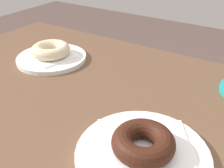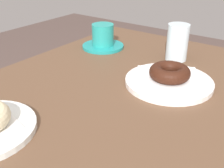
{
  "view_description": "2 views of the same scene",
  "coord_description": "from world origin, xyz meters",
  "px_view_note": "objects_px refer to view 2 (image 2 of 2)",
  "views": [
    {
      "loc": [
        0.29,
        -0.33,
        1.05
      ],
      "look_at": [
        0.03,
        0.07,
        0.76
      ],
      "focal_mm": 41.44,
      "sensor_mm": 36.0,
      "label": 1
    },
    {
      "loc": [
        -0.43,
        -0.3,
        1.04
      ],
      "look_at": [
        0.03,
        0.04,
        0.75
      ],
      "focal_mm": 44.14,
      "sensor_mm": 36.0,
      "label": 2
    }
  ],
  "objects_px": {
    "plate_chocolate_ring": "(169,82)",
    "water_glass": "(177,42)",
    "donut_chocolate_ring": "(170,72)",
    "coffee_cup": "(103,38)"
  },
  "relations": [
    {
      "from": "donut_chocolate_ring",
      "to": "water_glass",
      "type": "height_order",
      "value": "water_glass"
    },
    {
      "from": "donut_chocolate_ring",
      "to": "water_glass",
      "type": "distance_m",
      "value": 0.18
    },
    {
      "from": "donut_chocolate_ring",
      "to": "water_glass",
      "type": "xyz_separation_m",
      "value": [
        0.17,
        0.06,
        0.02
      ]
    },
    {
      "from": "donut_chocolate_ring",
      "to": "coffee_cup",
      "type": "height_order",
      "value": "coffee_cup"
    },
    {
      "from": "donut_chocolate_ring",
      "to": "coffee_cup",
      "type": "relative_size",
      "value": 0.73
    },
    {
      "from": "water_glass",
      "to": "coffee_cup",
      "type": "relative_size",
      "value": 0.78
    },
    {
      "from": "donut_chocolate_ring",
      "to": "water_glass",
      "type": "relative_size",
      "value": 0.94
    },
    {
      "from": "plate_chocolate_ring",
      "to": "donut_chocolate_ring",
      "type": "bearing_deg",
      "value": 0.0
    },
    {
      "from": "plate_chocolate_ring",
      "to": "water_glass",
      "type": "bearing_deg",
      "value": 18.8
    },
    {
      "from": "plate_chocolate_ring",
      "to": "coffee_cup",
      "type": "xyz_separation_m",
      "value": [
        0.13,
        0.31,
        0.03
      ]
    }
  ]
}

